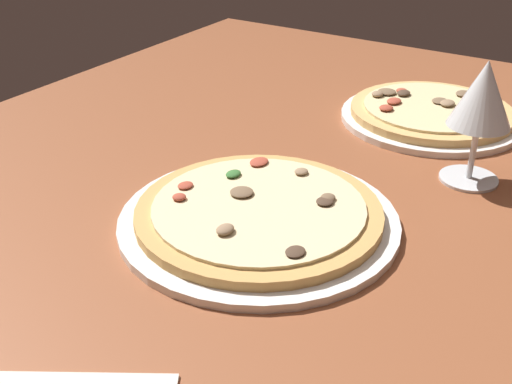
{
  "coord_description": "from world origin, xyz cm",
  "views": [
    {
      "loc": [
        -58.47,
        -37.25,
        43.66
      ],
      "look_at": [
        -1.83,
        -1.53,
        7.0
      ],
      "focal_mm": 45.75,
      "sensor_mm": 36.0,
      "label": 1
    }
  ],
  "objects": [
    {
      "name": "pizza_main",
      "position": [
        -3.64,
        -3.05,
        5.19
      ],
      "size": [
        32.48,
        32.48,
        3.4
      ],
      "color": "white",
      "rests_on": "dining_table"
    },
    {
      "name": "wine_glass_far",
      "position": [
        20.47,
        -20.42,
        15.32
      ],
      "size": [
        7.92,
        7.92,
        16.17
      ],
      "color": "silver",
      "rests_on": "dining_table"
    },
    {
      "name": "dining_table",
      "position": [
        0.0,
        0.0,
        2.0
      ],
      "size": [
        150.0,
        110.0,
        4.0
      ],
      "primitive_type": "cube",
      "color": "brown",
      "rests_on": "ground"
    },
    {
      "name": "pizza_side",
      "position": [
        37.52,
        -9.34,
        5.22
      ],
      "size": [
        28.13,
        28.13,
        3.39
      ],
      "color": "white",
      "rests_on": "dining_table"
    }
  ]
}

